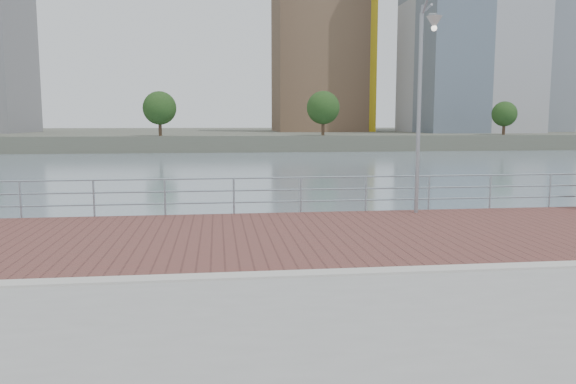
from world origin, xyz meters
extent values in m
plane|color=slate|center=(0.00, 0.00, -2.00)|extent=(400.00, 400.00, 0.00)
cube|color=brown|center=(0.00, 3.60, 0.01)|extent=(40.00, 6.80, 0.02)
cube|color=#B7B5AD|center=(0.00, 0.00, 0.03)|extent=(40.00, 0.40, 0.06)
cube|color=#4C5142|center=(0.00, 122.50, -0.75)|extent=(320.00, 95.00, 2.50)
cylinder|color=#8C9EA8|center=(-7.18, 7.00, 0.55)|extent=(0.06, 0.06, 1.10)
cylinder|color=#8C9EA8|center=(-5.13, 7.00, 0.55)|extent=(0.06, 0.06, 1.10)
cylinder|color=#8C9EA8|center=(-3.08, 7.00, 0.55)|extent=(0.06, 0.06, 1.10)
cylinder|color=#8C9EA8|center=(-1.03, 7.00, 0.55)|extent=(0.06, 0.06, 1.10)
cylinder|color=#8C9EA8|center=(1.03, 7.00, 0.55)|extent=(0.06, 0.06, 1.10)
cylinder|color=#8C9EA8|center=(3.08, 7.00, 0.55)|extent=(0.06, 0.06, 1.10)
cylinder|color=#8C9EA8|center=(5.13, 7.00, 0.55)|extent=(0.06, 0.06, 1.10)
cylinder|color=#8C9EA8|center=(7.18, 7.00, 0.55)|extent=(0.06, 0.06, 1.10)
cylinder|color=#8C9EA8|center=(9.24, 7.00, 0.55)|extent=(0.06, 0.06, 1.10)
cylinder|color=#8C9EA8|center=(0.00, 7.00, 1.10)|extent=(39.00, 0.05, 0.05)
cylinder|color=#8C9EA8|center=(0.00, 7.00, 0.73)|extent=(39.00, 0.05, 0.05)
cylinder|color=#8C9EA8|center=(0.00, 7.00, 0.36)|extent=(39.00, 0.05, 0.05)
cylinder|color=gray|center=(4.55, 6.50, 2.99)|extent=(0.12, 0.12, 5.99)
cylinder|color=gray|center=(4.55, 6.00, 5.99)|extent=(0.07, 1.00, 0.07)
cone|color=#B2B2AD|center=(4.55, 5.50, 5.79)|extent=(0.44, 0.44, 0.35)
cube|color=gold|center=(30.00, 104.00, 25.50)|extent=(2.00, 2.00, 50.00)
cube|color=brown|center=(20.00, 110.00, 16.23)|extent=(18.00, 18.00, 31.47)
cube|color=#B2ADA3|center=(72.00, 108.00, 28.60)|extent=(20.00, 20.00, 56.20)
cylinder|color=#473323|center=(-10.00, 77.00, 2.45)|extent=(0.50, 0.50, 3.91)
sphere|color=#193814|center=(-10.00, 77.00, 4.69)|extent=(5.02, 5.02, 5.02)
cylinder|color=#473323|center=(15.00, 77.00, 2.51)|extent=(0.50, 0.50, 4.02)
sphere|color=#193814|center=(15.00, 77.00, 4.81)|extent=(5.17, 5.17, 5.17)
cylinder|color=#473323|center=(45.00, 77.00, 2.08)|extent=(0.50, 0.50, 3.16)
sphere|color=#193814|center=(45.00, 77.00, 3.88)|extent=(4.06, 4.06, 4.06)
camera|label=1|loc=(-1.51, -9.93, 2.84)|focal=35.00mm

